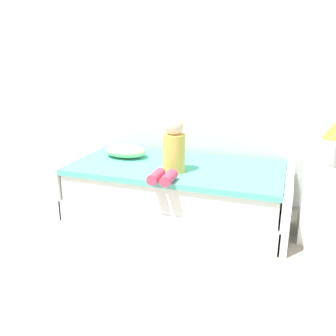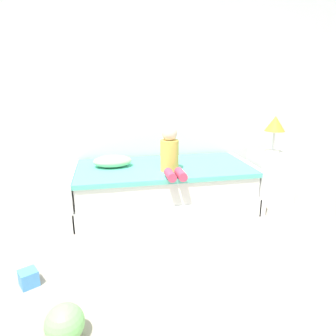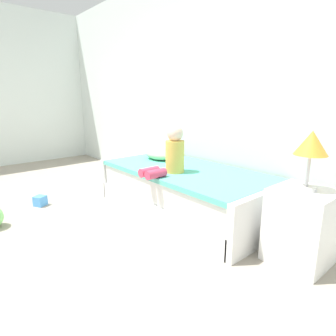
# 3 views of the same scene
# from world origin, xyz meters

# --- Properties ---
(wall_rear) EXTENTS (7.20, 0.10, 2.90)m
(wall_rear) POSITION_xyz_m (0.00, 2.60, 1.45)
(wall_rear) COLOR silver
(wall_rear) RESTS_ON ground
(bed) EXTENTS (2.11, 1.00, 0.50)m
(bed) POSITION_xyz_m (0.31, 2.00, 0.25)
(bed) COLOR white
(bed) RESTS_ON ground
(nightstand) EXTENTS (0.44, 0.44, 0.60)m
(nightstand) POSITION_xyz_m (1.66, 1.97, 0.30)
(nightstand) COLOR white
(nightstand) RESTS_ON ground
(table_lamp) EXTENTS (0.24, 0.24, 0.45)m
(table_lamp) POSITION_xyz_m (1.66, 1.97, 0.94)
(table_lamp) COLOR silver
(table_lamp) RESTS_ON nightstand
(child_figure) EXTENTS (0.20, 0.51, 0.50)m
(child_figure) POSITION_xyz_m (0.34, 1.77, 0.70)
(child_figure) COLOR gold
(child_figure) RESTS_ON bed
(pillow) EXTENTS (0.44, 0.30, 0.13)m
(pillow) POSITION_xyz_m (-0.27, 2.10, 0.56)
(pillow) COLOR #99CC8C
(pillow) RESTS_ON bed
(toy_block) EXTENTS (0.17, 0.17, 0.12)m
(toy_block) POSITION_xyz_m (-0.94, 0.77, 0.06)
(toy_block) COLOR #4C99E5
(toy_block) RESTS_ON ground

